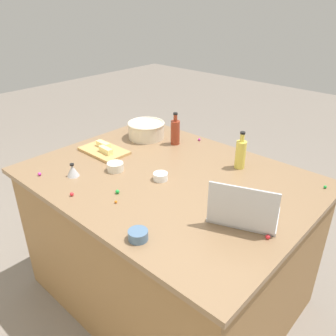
{
  "coord_description": "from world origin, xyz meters",
  "views": [
    {
      "loc": [
        -1.16,
        1.27,
        1.84
      ],
      "look_at": [
        0.0,
        0.0,
        0.95
      ],
      "focal_mm": 36.54,
      "sensor_mm": 36.0,
      "label": 1
    }
  ],
  "objects_px": {
    "butter_stick_right": "(106,150)",
    "cutting_board": "(104,151)",
    "laptop": "(243,212)",
    "mixing_bowl_large": "(146,130)",
    "kitchen_timer": "(73,170)",
    "bottle_oil": "(241,154)",
    "ramekin_wide": "(115,167)",
    "butter_stick_left": "(103,145)",
    "bottle_soy": "(175,132)",
    "ramekin_medium": "(161,176)",
    "ramekin_small": "(138,235)"
  },
  "relations": [
    {
      "from": "mixing_bowl_large",
      "to": "kitchen_timer",
      "type": "relative_size",
      "value": 3.46
    },
    {
      "from": "mixing_bowl_large",
      "to": "cutting_board",
      "type": "height_order",
      "value": "mixing_bowl_large"
    },
    {
      "from": "kitchen_timer",
      "to": "butter_stick_left",
      "type": "bearing_deg",
      "value": -64.39
    },
    {
      "from": "kitchen_timer",
      "to": "cutting_board",
      "type": "bearing_deg",
      "value": -68.0
    },
    {
      "from": "cutting_board",
      "to": "kitchen_timer",
      "type": "distance_m",
      "value": 0.35
    },
    {
      "from": "mixing_bowl_large",
      "to": "bottle_soy",
      "type": "relative_size",
      "value": 1.19
    },
    {
      "from": "butter_stick_right",
      "to": "ramekin_wide",
      "type": "distance_m",
      "value": 0.23
    },
    {
      "from": "laptop",
      "to": "ramekin_wide",
      "type": "xyz_separation_m",
      "value": [
        0.82,
        0.07,
        -0.02
      ]
    },
    {
      "from": "bottle_oil",
      "to": "ramekin_wide",
      "type": "xyz_separation_m",
      "value": [
        0.52,
        0.53,
        -0.07
      ]
    },
    {
      "from": "butter_stick_right",
      "to": "ramekin_small",
      "type": "relative_size",
      "value": 1.27
    },
    {
      "from": "ramekin_medium",
      "to": "ramekin_wide",
      "type": "bearing_deg",
      "value": 19.64
    },
    {
      "from": "ramekin_small",
      "to": "kitchen_timer",
      "type": "height_order",
      "value": "kitchen_timer"
    },
    {
      "from": "cutting_board",
      "to": "ramekin_medium",
      "type": "height_order",
      "value": "ramekin_medium"
    },
    {
      "from": "ramekin_medium",
      "to": "ramekin_wide",
      "type": "height_order",
      "value": "ramekin_wide"
    },
    {
      "from": "bottle_soy",
      "to": "mixing_bowl_large",
      "type": "bearing_deg",
      "value": 13.5
    },
    {
      "from": "mixing_bowl_large",
      "to": "butter_stick_left",
      "type": "xyz_separation_m",
      "value": [
        0.06,
        0.34,
        -0.03
      ]
    },
    {
      "from": "mixing_bowl_large",
      "to": "butter_stick_left",
      "type": "bearing_deg",
      "value": 79.81
    },
    {
      "from": "butter_stick_left",
      "to": "ramekin_wide",
      "type": "bearing_deg",
      "value": 154.53
    },
    {
      "from": "bottle_soy",
      "to": "butter_stick_left",
      "type": "xyz_separation_m",
      "value": [
        0.29,
        0.4,
        -0.05
      ]
    },
    {
      "from": "cutting_board",
      "to": "butter_stick_right",
      "type": "relative_size",
      "value": 2.91
    },
    {
      "from": "bottle_soy",
      "to": "ramekin_medium",
      "type": "bearing_deg",
      "value": 122.26
    },
    {
      "from": "ramekin_small",
      "to": "ramekin_wide",
      "type": "xyz_separation_m",
      "value": [
        0.56,
        -0.34,
        0.0
      ]
    },
    {
      "from": "laptop",
      "to": "ramekin_wide",
      "type": "height_order",
      "value": "laptop"
    },
    {
      "from": "bottle_soy",
      "to": "butter_stick_right",
      "type": "height_order",
      "value": "bottle_soy"
    },
    {
      "from": "bottle_oil",
      "to": "butter_stick_left",
      "type": "height_order",
      "value": "bottle_oil"
    },
    {
      "from": "kitchen_timer",
      "to": "laptop",
      "type": "bearing_deg",
      "value": -163.58
    },
    {
      "from": "mixing_bowl_large",
      "to": "ramekin_medium",
      "type": "height_order",
      "value": "mixing_bowl_large"
    },
    {
      "from": "ramekin_wide",
      "to": "bottle_soy",
      "type": "bearing_deg",
      "value": -89.6
    },
    {
      "from": "bottle_oil",
      "to": "butter_stick_left",
      "type": "bearing_deg",
      "value": 25.35
    },
    {
      "from": "butter_stick_right",
      "to": "kitchen_timer",
      "type": "xyz_separation_m",
      "value": [
        -0.08,
        0.3,
        -0.0
      ]
    },
    {
      "from": "butter_stick_left",
      "to": "butter_stick_right",
      "type": "height_order",
      "value": "same"
    },
    {
      "from": "laptop",
      "to": "bottle_soy",
      "type": "distance_m",
      "value": 0.95
    },
    {
      "from": "mixing_bowl_large",
      "to": "ramekin_medium",
      "type": "distance_m",
      "value": 0.64
    },
    {
      "from": "cutting_board",
      "to": "ramekin_small",
      "type": "xyz_separation_m",
      "value": [
        -0.82,
        0.46,
        0.01
      ]
    },
    {
      "from": "laptop",
      "to": "mixing_bowl_large",
      "type": "bearing_deg",
      "value": -21.32
    },
    {
      "from": "bottle_soy",
      "to": "butter_stick_right",
      "type": "xyz_separation_m",
      "value": [
        0.21,
        0.44,
        -0.05
      ]
    },
    {
      "from": "butter_stick_right",
      "to": "cutting_board",
      "type": "bearing_deg",
      "value": -24.27
    },
    {
      "from": "butter_stick_left",
      "to": "laptop",
      "type": "bearing_deg",
      "value": 176.51
    },
    {
      "from": "bottle_oil",
      "to": "ramekin_small",
      "type": "bearing_deg",
      "value": 92.79
    },
    {
      "from": "butter_stick_left",
      "to": "ramekin_wide",
      "type": "relative_size",
      "value": 1.13
    },
    {
      "from": "laptop",
      "to": "butter_stick_right",
      "type": "bearing_deg",
      "value": -1.27
    },
    {
      "from": "laptop",
      "to": "kitchen_timer",
      "type": "bearing_deg",
      "value": 16.42
    },
    {
      "from": "mixing_bowl_large",
      "to": "kitchen_timer",
      "type": "xyz_separation_m",
      "value": [
        -0.1,
        0.69,
        -0.03
      ]
    },
    {
      "from": "kitchen_timer",
      "to": "bottle_oil",
      "type": "bearing_deg",
      "value": -131.47
    },
    {
      "from": "butter_stick_left",
      "to": "ramekin_small",
      "type": "xyz_separation_m",
      "value": [
        -0.86,
        0.48,
        -0.01
      ]
    },
    {
      "from": "cutting_board",
      "to": "ramekin_small",
      "type": "height_order",
      "value": "ramekin_small"
    },
    {
      "from": "ramekin_medium",
      "to": "bottle_soy",
      "type": "bearing_deg",
      "value": -57.74
    },
    {
      "from": "butter_stick_right",
      "to": "ramekin_small",
      "type": "height_order",
      "value": "butter_stick_right"
    },
    {
      "from": "mixing_bowl_large",
      "to": "butter_stick_left",
      "type": "relative_size",
      "value": 2.42
    },
    {
      "from": "butter_stick_left",
      "to": "kitchen_timer",
      "type": "relative_size",
      "value": 1.43
    }
  ]
}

